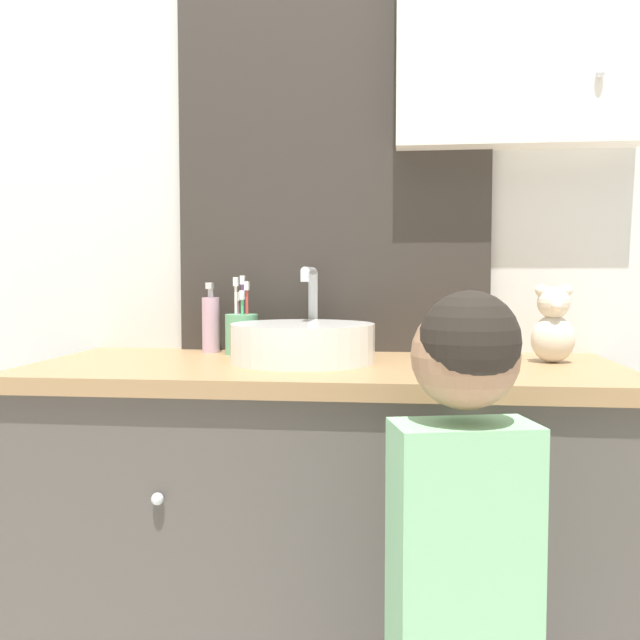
# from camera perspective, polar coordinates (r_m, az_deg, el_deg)

# --- Properties ---
(wall_back) EXTENTS (3.20, 0.18, 2.50)m
(wall_back) POSITION_cam_1_polar(r_m,az_deg,el_deg) (1.89, 2.29, 11.74)
(wall_back) COLOR silver
(wall_back) RESTS_ON ground_plane
(vanity_counter) EXTENTS (1.30, 0.57, 0.82)m
(vanity_counter) POSITION_cam_1_polar(r_m,az_deg,el_deg) (1.68, 0.38, -17.39)
(vanity_counter) COLOR #4C4742
(vanity_counter) RESTS_ON ground_plane
(sink_basin) EXTENTS (0.32, 0.37, 0.22)m
(sink_basin) POSITION_cam_1_polar(r_m,az_deg,el_deg) (1.61, -1.34, -1.70)
(sink_basin) COLOR white
(sink_basin) RESTS_ON vanity_counter
(toothbrush_holder) EXTENTS (0.08, 0.08, 0.20)m
(toothbrush_holder) POSITION_cam_1_polar(r_m,az_deg,el_deg) (1.78, -6.30, -0.97)
(toothbrush_holder) COLOR #66B27F
(toothbrush_holder) RESTS_ON vanity_counter
(soap_dispenser) EXTENTS (0.04, 0.04, 0.18)m
(soap_dispenser) POSITION_cam_1_polar(r_m,az_deg,el_deg) (1.83, -8.73, -0.29)
(soap_dispenser) COLOR #CCA3BC
(soap_dispenser) RESTS_ON vanity_counter
(child_figure) EXTENTS (0.24, 0.49, 0.99)m
(child_figure) POSITION_cam_1_polar(r_m,az_deg,el_deg) (1.16, 11.39, -18.56)
(child_figure) COLOR slate
(child_figure) RESTS_ON ground_plane
(teddy_bear) EXTENTS (0.10, 0.08, 0.18)m
(teddy_bear) POSITION_cam_1_polar(r_m,az_deg,el_deg) (1.67, 18.15, -0.45)
(teddy_bear) COLOR beige
(teddy_bear) RESTS_ON vanity_counter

